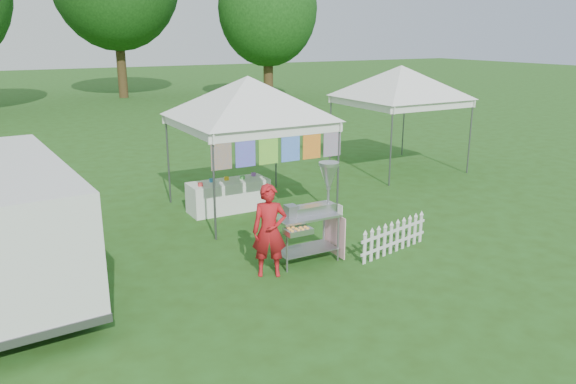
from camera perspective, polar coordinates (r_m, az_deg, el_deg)
ground at (r=9.98m, az=4.90°, el=-7.10°), size 120.00×120.00×0.00m
canopy_main at (r=12.27m, az=-4.09°, el=11.64°), size 4.24×4.24×3.45m
canopy_right at (r=16.54m, az=11.47°, el=12.48°), size 4.24×4.24×3.45m
tree_right at (r=33.28m, az=-2.08°, el=18.12°), size 5.60×5.60×8.42m
donut_cart at (r=9.71m, az=2.86°, el=-1.32°), size 1.25×0.85×1.73m
vendor at (r=9.17m, az=-1.90°, el=-3.96°), size 0.67×0.58×1.55m
picket_fence at (r=10.44m, az=10.73°, el=-4.58°), size 1.76×0.41×0.56m
display_table at (r=12.72m, az=-6.06°, el=-0.38°), size 1.80×0.70×0.69m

